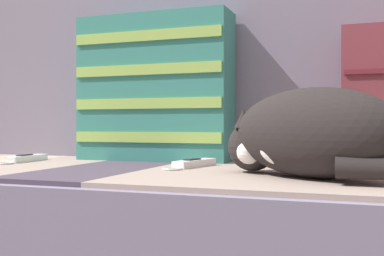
{
  "coord_description": "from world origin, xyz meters",
  "views": [
    {
      "loc": [
        0.39,
        -1.0,
        0.53
      ],
      "look_at": [
        -0.0,
        0.07,
        0.52
      ],
      "focal_mm": 45.0,
      "sensor_mm": 36.0,
      "label": 1
    }
  ],
  "objects_px": {
    "throw_pillow_striped": "(155,88)",
    "game_remote_far": "(193,164)",
    "sleeping_cat": "(306,135)",
    "couch": "(203,252)",
    "game_remote_near": "(25,159)"
  },
  "relations": [
    {
      "from": "game_remote_near",
      "to": "couch",
      "type": "bearing_deg",
      "value": -0.87
    },
    {
      "from": "couch",
      "to": "game_remote_far",
      "type": "relative_size",
      "value": 10.56
    },
    {
      "from": "couch",
      "to": "throw_pillow_striped",
      "type": "relative_size",
      "value": 4.65
    },
    {
      "from": "couch",
      "to": "sleeping_cat",
      "type": "xyz_separation_m",
      "value": [
        0.27,
        -0.15,
        0.3
      ]
    },
    {
      "from": "game_remote_near",
      "to": "sleeping_cat",
      "type": "bearing_deg",
      "value": -10.69
    },
    {
      "from": "throw_pillow_striped",
      "to": "game_remote_far",
      "type": "xyz_separation_m",
      "value": [
        0.19,
        -0.18,
        -0.21
      ]
    },
    {
      "from": "couch",
      "to": "throw_pillow_striped",
      "type": "height_order",
      "value": "throw_pillow_striped"
    },
    {
      "from": "throw_pillow_striped",
      "to": "sleeping_cat",
      "type": "distance_m",
      "value": 0.61
    },
    {
      "from": "couch",
      "to": "game_remote_far",
      "type": "distance_m",
      "value": 0.22
    },
    {
      "from": "throw_pillow_striped",
      "to": "game_remote_near",
      "type": "distance_m",
      "value": 0.43
    },
    {
      "from": "throw_pillow_striped",
      "to": "game_remote_far",
      "type": "distance_m",
      "value": 0.34
    },
    {
      "from": "couch",
      "to": "throw_pillow_striped",
      "type": "bearing_deg",
      "value": 138.91
    },
    {
      "from": "throw_pillow_striped",
      "to": "game_remote_near",
      "type": "xyz_separation_m",
      "value": [
        -0.33,
        -0.18,
        -0.21
      ]
    },
    {
      "from": "couch",
      "to": "game_remote_far",
      "type": "height_order",
      "value": "game_remote_far"
    },
    {
      "from": "sleeping_cat",
      "to": "couch",
      "type": "bearing_deg",
      "value": 151.64
    }
  ]
}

